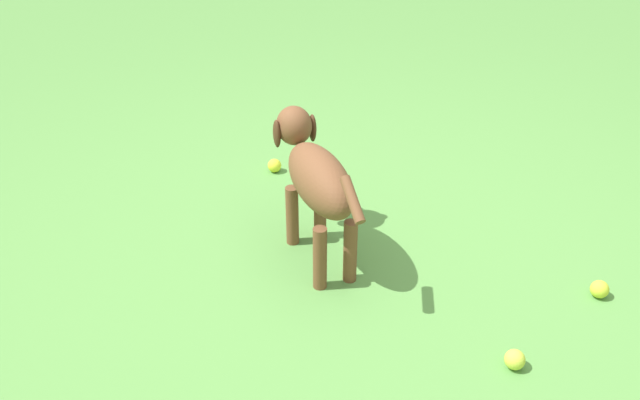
% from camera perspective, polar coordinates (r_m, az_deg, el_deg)
% --- Properties ---
extents(ground, '(14.00, 14.00, 0.00)m').
position_cam_1_polar(ground, '(2.50, 2.97, -6.61)').
color(ground, '#548C42').
extents(dog, '(0.19, 0.79, 0.53)m').
position_cam_1_polar(dog, '(2.43, -0.39, 2.10)').
color(dog, brown).
rests_on(dog, ground).
extents(tennis_ball_0, '(0.07, 0.07, 0.07)m').
position_cam_1_polar(tennis_ball_0, '(2.59, 23.09, -7.13)').
color(tennis_ball_0, '#C4D934').
rests_on(tennis_ball_0, ground).
extents(tennis_ball_1, '(0.07, 0.07, 0.07)m').
position_cam_1_polar(tennis_ball_1, '(2.21, 16.54, -13.13)').
color(tennis_ball_1, '#C3DB41').
rests_on(tennis_ball_1, ground).
extents(tennis_ball_2, '(0.07, 0.07, 0.07)m').
position_cam_1_polar(tennis_ball_2, '(3.18, -3.97, 3.00)').
color(tennis_ball_2, yellow).
rests_on(tennis_ball_2, ground).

